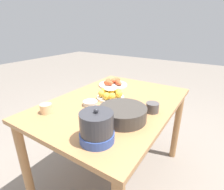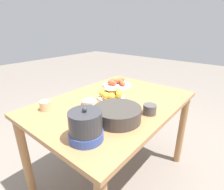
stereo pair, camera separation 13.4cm
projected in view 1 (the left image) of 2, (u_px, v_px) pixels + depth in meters
The scene contains 9 objects.
ground_plane at pixel (113, 175), 1.60m from camera, with size 12.00×12.00×0.00m, color slate.
dining_table at pixel (114, 114), 1.37m from camera, with size 1.21×0.86×0.74m.
cake_plate at pixel (111, 94), 1.37m from camera, with size 0.21×0.21×0.09m.
serving_bowl at pixel (123, 113), 1.05m from camera, with size 0.29×0.29×0.08m.
sauce_bowl at pixel (90, 103), 1.26m from camera, with size 0.10×0.10×0.03m.
seafood_platter at pixel (113, 83), 1.68m from camera, with size 0.27×0.27×0.06m.
cup_near at pixel (46, 109), 1.14m from camera, with size 0.08×0.08×0.06m.
cup_far at pixel (152, 107), 1.15m from camera, with size 0.09×0.09×0.06m.
warming_pot at pixel (97, 127), 0.85m from camera, with size 0.17×0.17×0.18m.
Camera 1 is at (1.03, 0.65, 1.28)m, focal length 28.00 mm.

